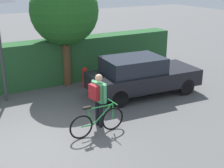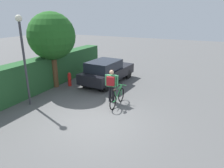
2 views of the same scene
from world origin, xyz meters
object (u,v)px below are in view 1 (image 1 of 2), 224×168
parked_car_near (141,75)px  fire_hydrant (85,77)px  tree_kerbside (64,11)px  bicycle (97,122)px  person_rider (98,96)px

parked_car_near → fire_hydrant: size_ratio=5.15×
parked_car_near → tree_kerbside: size_ratio=0.99×
tree_kerbside → fire_hydrant: 2.61m
bicycle → fire_hydrant: 3.92m
parked_car_near → person_rider: (-2.52, -1.54, 0.21)m
tree_kerbside → fire_hydrant: tree_kerbside is taller
tree_kerbside → fire_hydrant: (0.48, -0.63, -2.49)m
bicycle → person_rider: 0.75m
person_rider → tree_kerbside: bearing=81.5°
tree_kerbside → fire_hydrant: size_ratio=5.21×
bicycle → person_rider: (0.24, 0.42, 0.58)m
person_rider → tree_kerbside: (0.58, 3.90, 1.94)m
parked_car_near → fire_hydrant: bearing=130.0°
tree_kerbside → person_rider: bearing=-98.5°
person_rider → tree_kerbside: tree_kerbside is taller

